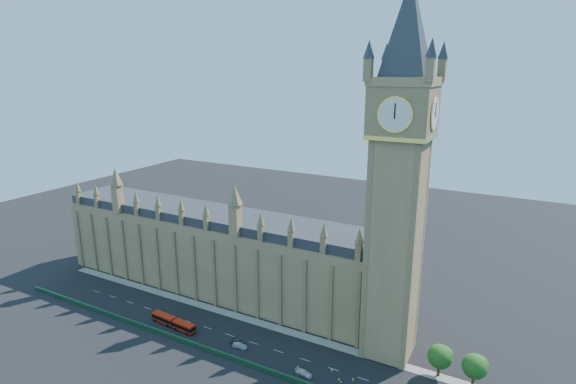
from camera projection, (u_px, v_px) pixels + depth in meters
The scene contains 15 objects.
ground at pixel (241, 339), 126.89m from camera, with size 400.00×400.00×0.00m, color black.
palace_westminster at pixel (216, 251), 153.43m from camera, with size 120.00×20.00×28.00m.
elizabeth_tower at pixel (401, 152), 107.18m from camera, with size 20.59×20.59×105.00m.
bridge_parapet at pixel (222, 354), 119.08m from camera, with size 160.00×0.60×1.20m, color #1E4C2D.
kerb_north at pixel (259, 323), 134.95m from camera, with size 160.00×3.00×0.16m, color gray.
tree_east_near at pixel (441, 356), 110.08m from camera, with size 6.00×6.00×8.50m.
tree_east_far at pixel (476, 366), 106.42m from camera, with size 6.00×6.00×8.50m.
red_bus at pixel (173, 322), 132.70m from camera, with size 16.14×3.59×2.72m.
car_grey at pixel (238, 342), 124.27m from camera, with size 1.76×4.38×1.49m, color #3E4145.
car_silver at pixel (240, 346), 122.64m from camera, with size 1.41×4.05×1.33m, color #96979D.
car_white at pixel (304, 373), 111.64m from camera, with size 1.83×4.50×1.31m, color silver.
cone_a at pixel (339, 380), 109.70m from camera, with size 0.47×0.47×0.68m.
cone_b at pixel (341, 382), 108.92m from camera, with size 0.50×0.50×0.64m.
cone_c at pixel (332, 370), 113.11m from camera, with size 0.61×0.61×0.78m.
cone_d at pixel (353, 379), 109.80m from camera, with size 0.59×0.59×0.72m.
Camera 1 is at (64.55, -92.07, 73.25)m, focal length 28.00 mm.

